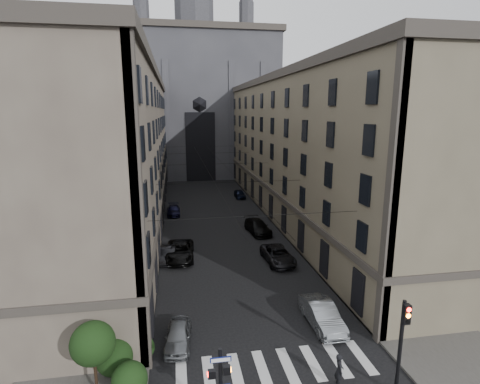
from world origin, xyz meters
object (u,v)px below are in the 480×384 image
car_right_midnear (278,255)px  car_left_near (178,335)px  car_right_midfar (258,227)px  car_right_far (240,194)px  gothic_tower (196,95)px  pedestrian_signal_left (220,382)px  car_left_far (174,210)px  traffic_light_right (402,337)px  car_left_midnear (168,254)px  car_left_midfar (180,251)px  car_right_near (322,315)px  pedestrian (339,370)px

car_right_midnear → car_left_near: bearing=-132.4°
car_right_midfar → car_right_far: size_ratio=1.35×
gothic_tower → pedestrian_signal_left: gothic_tower is taller
car_left_far → car_right_far: car_right_far is taller
car_left_far → traffic_light_right: bearing=-72.8°
car_right_far → traffic_light_right: bearing=-90.0°
car_left_midnear → car_right_midfar: bearing=38.2°
car_left_near → car_left_far: bearing=96.3°
traffic_light_right → car_left_midfar: size_ratio=0.91×
traffic_light_right → gothic_tower: bearing=94.4°
car_right_near → car_right_midnear: size_ratio=0.94×
traffic_light_right → car_left_far: traffic_light_right is taller
car_left_midnear → pedestrian_signal_left: bearing=-77.4°
car_right_far → pedestrian_signal_left: bearing=-101.3°
pedestrian_signal_left → car_left_near: pedestrian_signal_left is taller
car_right_midfar → pedestrian_signal_left: bearing=-113.2°
car_left_far → car_right_near: car_right_near is taller
car_left_far → car_right_midnear: bearing=-62.3°
car_left_near → car_right_near: bearing=9.0°
car_left_near → car_right_far: bearing=80.6°
car_right_midfar → car_left_near: bearing=-122.2°
car_left_far → car_right_midfar: bearing=-44.9°
car_right_midnear → car_left_far: bearing=114.9°
car_right_near → car_left_near: bearing=-177.7°
car_left_far → car_right_midfar: 13.94m
car_right_midnear → pedestrian: bearing=-97.2°
car_left_midfar → car_left_far: (-0.64, 16.36, -0.16)m
gothic_tower → car_right_far: bearing=-79.4°
car_left_midfar → car_right_midnear: car_left_midfar is taller
car_left_near → pedestrian: size_ratio=2.08×
pedestrian_signal_left → car_right_midnear: 19.70m
pedestrian_signal_left → car_left_near: (-1.85, 6.50, -1.66)m
car_left_midfar → car_right_midfar: 11.30m
car_left_near → car_right_midnear: (9.56, 11.55, 0.07)m
car_left_midfar → car_left_far: car_left_midfar is taller
car_left_midnear → car_left_midfar: car_left_midfar is taller
gothic_tower → car_right_midnear: bearing=-85.7°
gothic_tower → traffic_light_right: bearing=-85.6°
car_left_midnear → car_right_midfar: car_right_midfar is taller
pedestrian_signal_left → car_left_midfar: bearing=94.2°
car_right_near → car_right_midfar: size_ratio=0.92×
car_right_midfar → pedestrian: (-1.29, -25.52, 0.16)m
car_left_far → car_right_midnear: (9.87, -18.81, 0.09)m
car_left_far → car_right_midfar: car_right_midfar is taller
gothic_tower → car_left_far: bearing=-98.8°
car_left_midnear → car_right_midnear: bearing=-6.7°
pedestrian_signal_left → car_left_far: 36.96m
gothic_tower → car_right_far: 33.13m
traffic_light_right → car_left_far: bearing=107.2°
pedestrian_signal_left → car_right_midfar: size_ratio=0.75×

